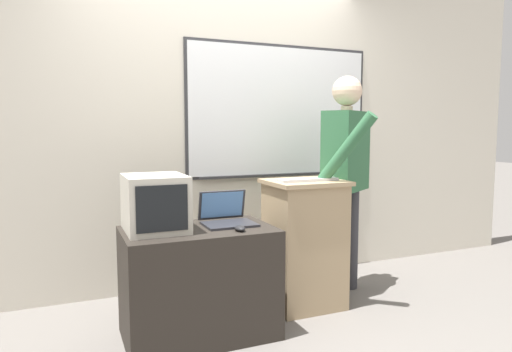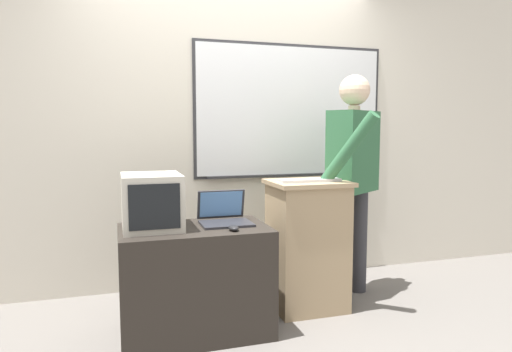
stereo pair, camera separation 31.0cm
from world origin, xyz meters
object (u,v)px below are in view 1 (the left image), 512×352
side_desk (199,282)px  person_presenter (346,168)px  wireless_keyboard (308,180)px  laptop (226,216)px  lectern_podium (304,243)px  computer_mouse_by_laptop (240,228)px  crt_monitor (155,203)px

side_desk → person_presenter: bearing=12.8°
person_presenter → wireless_keyboard: bearing=167.6°
person_presenter → wireless_keyboard: size_ratio=3.88×
laptop → lectern_podium: bearing=9.0°
side_desk → computer_mouse_by_laptop: (0.21, -0.17, 0.36)m
wireless_keyboard → side_desk: bearing=-172.1°
computer_mouse_by_laptop → laptop: bearing=90.5°
lectern_podium → side_desk: size_ratio=1.01×
laptop → computer_mouse_by_laptop: 0.24m
lectern_podium → laptop: bearing=-171.0°
wireless_keyboard → crt_monitor: (-1.09, -0.07, -0.09)m
person_presenter → crt_monitor: size_ratio=3.95×
side_desk → laptop: bearing=19.7°
wireless_keyboard → lectern_podium: bearing=80.7°
lectern_podium → crt_monitor: (-1.10, -0.13, 0.39)m
crt_monitor → wireless_keyboard: bearing=3.7°
person_presenter → wireless_keyboard: person_presenter is taller
wireless_keyboard → crt_monitor: 1.10m
lectern_podium → side_desk: bearing=-168.3°
person_presenter → laptop: bearing=157.4°
person_presenter → laptop: person_presenter is taller
side_desk → computer_mouse_by_laptop: computer_mouse_by_laptop is taller
side_desk → lectern_podium: bearing=11.7°
computer_mouse_by_laptop → crt_monitor: 0.53m
computer_mouse_by_laptop → wireless_keyboard: bearing=24.3°
side_desk → wireless_keyboard: wireless_keyboard is taller
wireless_keyboard → crt_monitor: bearing=-176.3°
lectern_podium → wireless_keyboard: (-0.01, -0.06, 0.47)m
laptop → crt_monitor: (-0.46, -0.03, 0.12)m
side_desk → laptop: (0.21, 0.07, 0.39)m
side_desk → laptop: 0.45m
side_desk → crt_monitor: 0.57m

